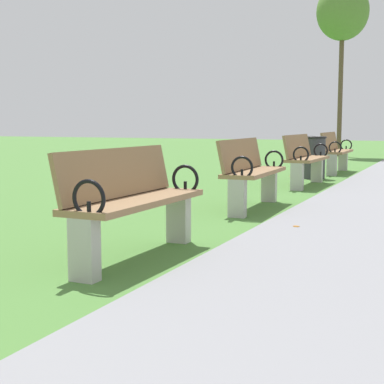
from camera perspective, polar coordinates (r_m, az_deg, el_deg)
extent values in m
cube|color=#93704C|center=(4.73, -5.32, -0.90)|extent=(0.47, 1.61, 0.05)
cube|color=#93704C|center=(4.80, -7.31, 1.89)|extent=(0.15, 1.60, 0.40)
cube|color=#B7B5AD|center=(4.16, -10.46, -5.54)|extent=(0.20, 0.12, 0.45)
cube|color=#B7B5AD|center=(5.41, -1.32, -2.58)|extent=(0.20, 0.12, 0.45)
torus|color=black|center=(4.05, -10.05, -0.63)|extent=(0.27, 0.03, 0.27)
cylinder|color=black|center=(4.06, -10.02, -1.75)|extent=(0.03, 0.03, 0.12)
torus|color=black|center=(5.35, -0.66, 1.26)|extent=(0.27, 0.03, 0.27)
cylinder|color=black|center=(5.36, -0.66, 0.41)|extent=(0.03, 0.03, 0.12)
cube|color=#93704C|center=(7.53, 6.16, 1.94)|extent=(0.50, 1.61, 0.05)
cube|color=#93704C|center=(7.57, 4.79, 3.68)|extent=(0.18, 1.60, 0.40)
cube|color=#B7B5AD|center=(6.85, 4.44, -0.62)|extent=(0.20, 0.13, 0.45)
cube|color=#B7B5AD|center=(8.27, 7.53, 0.60)|extent=(0.20, 0.13, 0.45)
torus|color=black|center=(6.78, 4.90, 2.39)|extent=(0.27, 0.04, 0.27)
cylinder|color=black|center=(6.78, 4.90, 1.72)|extent=(0.03, 0.03, 0.12)
torus|color=black|center=(8.24, 8.01, 3.13)|extent=(0.27, 0.04, 0.27)
cylinder|color=black|center=(8.24, 8.00, 2.57)|extent=(0.03, 0.03, 0.12)
cube|color=#93704C|center=(10.43, 11.25, 3.18)|extent=(0.45, 1.60, 0.05)
cube|color=#93704C|center=(10.46, 10.26, 4.45)|extent=(0.13, 1.60, 0.40)
cube|color=#B7B5AD|center=(9.73, 10.22, 1.48)|extent=(0.20, 0.12, 0.45)
cube|color=#B7B5AD|center=(11.16, 12.09, 2.10)|extent=(0.20, 0.12, 0.45)
torus|color=black|center=(9.67, 10.58, 3.61)|extent=(0.27, 0.03, 0.27)
cylinder|color=black|center=(9.67, 10.57, 3.13)|extent=(0.03, 0.03, 0.12)
torus|color=black|center=(11.15, 12.46, 3.97)|extent=(0.27, 0.03, 0.27)
cylinder|color=black|center=(11.15, 12.45, 3.56)|extent=(0.03, 0.03, 0.12)
cube|color=#93704C|center=(13.29, 14.06, 3.85)|extent=(0.46, 1.61, 0.05)
cube|color=#93704C|center=(13.32, 13.28, 4.85)|extent=(0.14, 1.60, 0.40)
cube|color=#B7B5AD|center=(12.58, 13.49, 2.57)|extent=(0.20, 0.12, 0.45)
cube|color=#B7B5AD|center=(14.04, 14.52, 2.96)|extent=(0.20, 0.12, 0.45)
torus|color=black|center=(12.53, 13.79, 4.22)|extent=(0.27, 0.03, 0.27)
cylinder|color=black|center=(12.53, 13.78, 3.86)|extent=(0.03, 0.03, 0.12)
torus|color=black|center=(14.03, 14.82, 4.44)|extent=(0.27, 0.03, 0.27)
cylinder|color=black|center=(14.03, 14.81, 4.12)|extent=(0.03, 0.03, 0.12)
cylinder|color=brown|center=(20.04, 14.27, 9.26)|extent=(0.15, 0.15, 4.10)
ellipsoid|color=#5B8438|center=(20.34, 14.50, 16.69)|extent=(1.68, 1.68, 1.84)
cylinder|color=#38383D|center=(11.85, 11.81, 3.22)|extent=(0.44, 0.44, 0.80)
torus|color=black|center=(11.83, 11.86, 5.25)|extent=(0.48, 0.48, 0.04)
cylinder|color=gold|center=(13.12, 11.36, 1.82)|extent=(0.15, 0.15, 0.00)
cylinder|color=brown|center=(14.03, 6.84, 2.22)|extent=(0.10, 0.10, 0.00)
cylinder|color=gold|center=(12.32, 9.70, 1.54)|extent=(0.11, 0.11, 0.00)
cylinder|color=#AD6B23|center=(6.24, 10.14, -3.31)|extent=(0.10, 0.10, 0.00)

